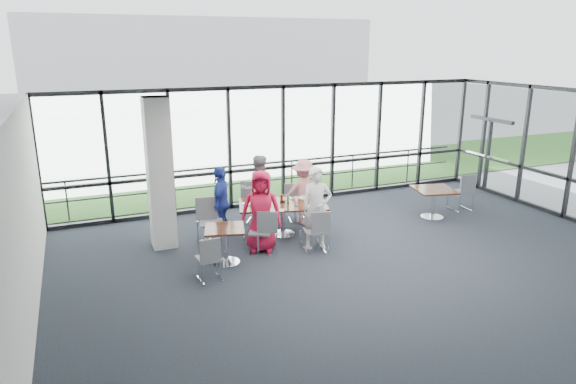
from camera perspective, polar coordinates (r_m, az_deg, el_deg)
name	(u,v)px	position (r m, az deg, el deg)	size (l,w,h in m)	color
floor	(382,273)	(10.10, 10.39, -8.83)	(12.00, 10.00, 0.02)	#1E232C
ceiling	(391,104)	(9.24, 11.39, 9.55)	(12.00, 10.00, 0.04)	white
wall_left	(21,238)	(8.09, -27.58, -4.58)	(0.10, 10.00, 3.20)	silver
curtain_wall_back	(283,145)	(13.87, -0.55, 5.25)	(12.00, 0.10, 3.20)	white
exit_door	(488,156)	(16.22, 21.31, 3.76)	(0.12, 1.60, 2.10)	black
structural_column	(160,174)	(11.03, -14.06, 1.95)	(0.50, 0.50, 3.20)	silver
apron	(231,165)	(18.83, -6.31, 3.01)	(80.00, 70.00, 0.02)	gray
grass_strip	(249,177)	(16.96, -4.37, 1.71)	(80.00, 5.00, 0.01)	#24511A
hangar_main	(197,61)	(40.67, -10.05, 14.12)	(24.00, 10.00, 6.00)	silver
guard_rail	(275,179)	(14.65, -1.43, 1.43)	(0.06, 0.06, 12.00)	#2D2D33
main_table	(283,209)	(11.60, -0.57, -1.86)	(2.18, 1.59, 0.75)	black
side_table_left	(225,234)	(10.18, -7.04, -4.67)	(0.93, 0.93, 0.75)	black
side_table_right	(434,193)	(13.27, 15.91, -0.11)	(1.12, 1.12, 0.75)	black
diner_near_left	(261,211)	(10.68, -3.02, -2.14)	(0.85, 0.55, 1.74)	#B91133
diner_near_right	(317,208)	(10.80, 3.21, -1.84)	(0.65, 0.47, 1.77)	silver
diner_far_left	(258,190)	(12.27, -3.32, 0.21)	(0.83, 0.51, 1.70)	gray
diner_far_right	(304,192)	(12.38, 1.76, 0.05)	(1.02, 0.52, 1.57)	#D0797C
diner_end	(221,202)	(11.53, -7.45, -1.12)	(0.96, 0.52, 1.64)	#23369A
chair_main_nl	(260,232)	(10.70, -3.11, -4.43)	(0.45, 0.45, 0.91)	slate
chair_main_nr	(315,231)	(10.78, 3.00, -4.34)	(0.43, 0.43, 0.89)	slate
chair_main_fl	(257,203)	(12.55, -3.52, -1.20)	(0.47, 0.47, 0.96)	slate
chair_main_fr	(298,203)	(12.62, 1.06, -1.28)	(0.43, 0.43, 0.88)	slate
chair_main_end	(215,220)	(11.65, -8.08, -3.09)	(0.40, 0.40, 0.82)	slate
chair_spare_la	(209,258)	(9.60, -8.77, -7.30)	(0.41, 0.41, 0.85)	slate
chair_spare_lb	(212,223)	(11.19, -8.50, -3.42)	(0.49, 0.49, 1.00)	slate
chair_spare_r	(461,192)	(14.16, 18.65, -0.01)	(0.48, 0.48, 0.97)	slate
plate_nl	(257,208)	(11.23, -3.43, -1.82)	(0.27, 0.27, 0.01)	white
plate_nr	(310,207)	(11.30, 2.51, -1.69)	(0.23, 0.23, 0.01)	white
plate_fl	(260,199)	(11.89, -3.10, -0.79)	(0.26, 0.26, 0.01)	white
plate_fr	(304,197)	(12.00, 1.77, -0.61)	(0.27, 0.27, 0.01)	white
plate_end	(247,204)	(11.56, -4.55, -1.31)	(0.27, 0.27, 0.01)	white
tumbler_a	(276,205)	(11.26, -1.38, -1.41)	(0.07, 0.07, 0.14)	white
tumbler_b	(296,203)	(11.36, 0.89, -1.24)	(0.07, 0.07, 0.15)	white
tumbler_c	(285,197)	(11.80, -0.39, -0.57)	(0.07, 0.07, 0.14)	white
tumbler_d	(251,203)	(11.39, -4.10, -1.24)	(0.07, 0.07, 0.14)	white
menu_a	(277,210)	(11.10, -1.21, -2.03)	(0.31, 0.21, 0.00)	beige
menu_b	(319,206)	(11.42, 3.50, -1.54)	(0.27, 0.19, 0.00)	beige
menu_c	(287,198)	(11.97, -0.12, -0.68)	(0.28, 0.19, 0.00)	beige
condiment_caddy	(283,201)	(11.65, -0.61, -1.06)	(0.10, 0.07, 0.04)	black
ketchup_bottle	(282,198)	(11.64, -0.72, -0.72)	(0.06, 0.06, 0.18)	#930F00
green_bottle	(288,199)	(11.58, 0.00, -0.75)	(0.05, 0.05, 0.20)	#267B38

